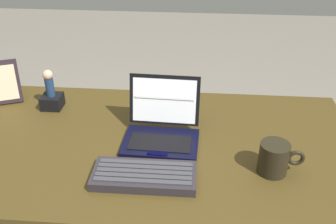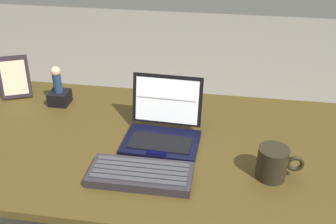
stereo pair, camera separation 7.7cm
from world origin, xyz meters
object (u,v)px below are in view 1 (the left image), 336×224
Objects in this scene: photo_frame at (4,83)px; figurine_stand at (52,102)px; figurine at (49,82)px; coffee_mug at (274,158)px; laptop_front at (162,129)px; external_keyboard at (144,175)px.

photo_frame reaches higher than figurine_stand.
figurine_stand is 0.08m from figurine.
figurine_stand is 0.56× the size of coffee_mug.
figurine is at bearing 180.00° from figurine_stand.
photo_frame is at bearing 161.55° from laptop_front.
laptop_front is 3.40× the size of figurine_stand.
figurine_stand is at bearing 157.65° from coffee_mug.
photo_frame is at bearing 160.17° from coffee_mug.
external_keyboard is 0.39m from coffee_mug.
coffee_mug is at bearing -22.35° from figurine_stand.
photo_frame is 0.21m from figurine_stand.
figurine is at bearing 157.60° from laptop_front.
figurine is 0.86m from coffee_mug.
figurine_stand is (-0.42, 0.40, 0.01)m from external_keyboard.
photo_frame is at bearing 144.97° from external_keyboard.
coffee_mug reaches higher than external_keyboard.
photo_frame is 0.20m from figurine.
coffee_mug is at bearing -22.35° from figurine.
laptop_front reaches higher than photo_frame.
figurine is (-0.00, 0.00, 0.08)m from figurine_stand.
photo_frame reaches higher than external_keyboard.
figurine is at bearing 157.65° from coffee_mug.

